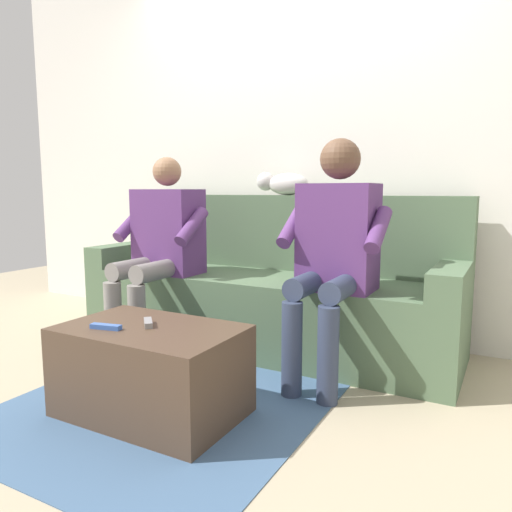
% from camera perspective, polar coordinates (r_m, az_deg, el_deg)
% --- Properties ---
extents(ground_plane, '(8.00, 8.00, 0.00)m').
position_cam_1_polar(ground_plane, '(2.55, -6.43, -14.77)').
color(ground_plane, tan).
extents(back_wall, '(5.17, 0.06, 2.67)m').
position_cam_1_polar(back_wall, '(3.39, 4.84, 13.88)').
color(back_wall, silver).
rests_on(back_wall, ground).
extents(couch, '(2.34, 0.73, 0.94)m').
position_cam_1_polar(couch, '(3.06, 1.43, -4.39)').
color(couch, '#516B4C').
rests_on(couch, ground).
extents(coffee_table, '(0.77, 0.49, 0.39)m').
position_cam_1_polar(coffee_table, '(2.20, -12.30, -13.14)').
color(coffee_table, '#4C3828').
rests_on(coffee_table, ground).
extents(person_left_seated, '(0.53, 0.56, 1.24)m').
position_cam_1_polar(person_left_seated, '(2.47, 9.28, 1.34)').
color(person_left_seated, '#5B3370').
rests_on(person_left_seated, ground).
extents(person_right_seated, '(0.55, 0.58, 1.18)m').
position_cam_1_polar(person_right_seated, '(3.00, -11.19, 1.74)').
color(person_right_seated, '#5B3370').
rests_on(person_right_seated, ground).
extents(cat_on_backrest, '(0.52, 0.14, 0.16)m').
position_cam_1_polar(cat_on_backrest, '(3.19, 3.23, 8.59)').
color(cat_on_backrest, silver).
rests_on(cat_on_backrest, couch).
extents(remote_blue, '(0.14, 0.06, 0.02)m').
position_cam_1_polar(remote_blue, '(2.15, -17.38, -8.01)').
color(remote_blue, '#3860B7').
rests_on(remote_blue, coffee_table).
extents(remote_gray, '(0.10, 0.11, 0.02)m').
position_cam_1_polar(remote_gray, '(2.15, -12.67, -7.74)').
color(remote_gray, gray).
rests_on(remote_gray, coffee_table).
extents(floor_rug, '(1.35, 1.55, 0.01)m').
position_cam_1_polar(floor_rug, '(2.37, -9.91, -16.54)').
color(floor_rug, '#426084').
rests_on(floor_rug, ground).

